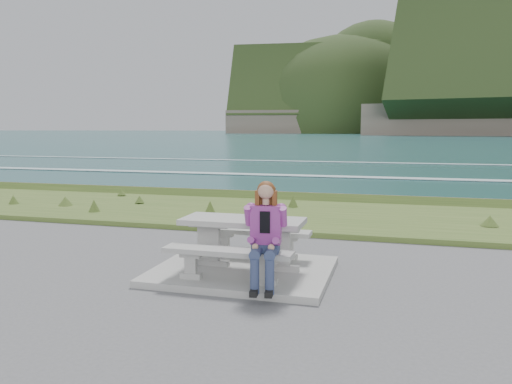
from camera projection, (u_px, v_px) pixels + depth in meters
concrete_slab at (243, 271)px, 7.48m from camera, size 2.60×2.10×0.10m
picnic_table at (243, 230)px, 7.40m from camera, size 1.80×0.75×0.75m
bench_landward at (228, 256)px, 6.76m from camera, size 1.80×0.35×0.45m
bench_seaward at (256, 235)px, 8.09m from camera, size 1.80×0.35×0.45m
grass_verge at (303, 217)px, 12.26m from camera, size 160.00×4.50×0.22m
shore_drop at (320, 201)px, 15.03m from camera, size 160.00×0.80×2.20m
ocean at (360, 190)px, 31.67m from camera, size 1600.00×1600.00×0.09m
seated_woman at (265, 250)px, 6.46m from camera, size 0.47×0.73×1.39m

